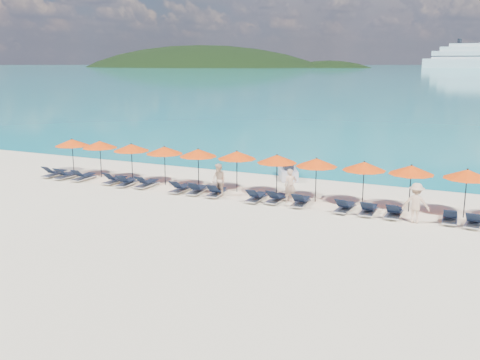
% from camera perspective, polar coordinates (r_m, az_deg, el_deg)
% --- Properties ---
extents(ground, '(1400.00, 1400.00, 0.00)m').
position_cam_1_polar(ground, '(24.14, -2.99, -4.19)').
color(ground, beige).
extents(headland_main, '(374.00, 242.00, 126.50)m').
position_cam_1_polar(headland_main, '(642.42, -4.30, 8.51)').
color(headland_main, black).
rests_on(headland_main, ground).
extents(headland_small, '(162.00, 126.00, 85.50)m').
position_cam_1_polar(headland_small, '(603.76, 9.34, 8.41)').
color(headland_small, black).
rests_on(headland_small, ground).
extents(jetski, '(2.01, 2.75, 0.92)m').
position_cam_1_polar(jetski, '(32.44, 5.13, 0.82)').
color(jetski, '#BABAC6').
rests_on(jetski, ground).
extents(beachgoer_a, '(0.74, 0.66, 1.71)m').
position_cam_1_polar(beachgoer_a, '(26.83, 5.39, -0.63)').
color(beachgoer_a, '#D6AA88').
rests_on(beachgoer_a, ground).
extents(beachgoer_b, '(0.97, 0.79, 1.74)m').
position_cam_1_polar(beachgoer_b, '(27.92, -2.27, -0.02)').
color(beachgoer_b, '#D6AA88').
rests_on(beachgoer_b, ground).
extents(beachgoer_c, '(1.17, 0.57, 1.79)m').
position_cam_1_polar(beachgoer_c, '(24.59, 18.25, -2.35)').
color(beachgoer_c, '#D6AA88').
rests_on(beachgoer_c, ground).
extents(umbrella_0, '(2.10, 2.10, 2.28)m').
position_cam_1_polar(umbrella_0, '(34.81, -17.49, 3.83)').
color(umbrella_0, black).
rests_on(umbrella_0, ground).
extents(umbrella_1, '(2.10, 2.10, 2.28)m').
position_cam_1_polar(umbrella_1, '(33.50, -14.73, 3.68)').
color(umbrella_1, black).
rests_on(umbrella_1, ground).
extents(umbrella_2, '(2.10, 2.10, 2.28)m').
position_cam_1_polar(umbrella_2, '(31.90, -11.52, 3.41)').
color(umbrella_2, black).
rests_on(umbrella_2, ground).
extents(umbrella_3, '(2.10, 2.10, 2.28)m').
position_cam_1_polar(umbrella_3, '(30.61, -8.07, 3.16)').
color(umbrella_3, black).
rests_on(umbrella_3, ground).
extents(umbrella_4, '(2.10, 2.10, 2.28)m').
position_cam_1_polar(umbrella_4, '(29.54, -4.49, 2.91)').
color(umbrella_4, black).
rests_on(umbrella_4, ground).
extents(umbrella_5, '(2.10, 2.10, 2.28)m').
position_cam_1_polar(umbrella_5, '(28.73, -0.34, 2.68)').
color(umbrella_5, black).
rests_on(umbrella_5, ground).
extents(umbrella_6, '(2.10, 2.10, 2.28)m').
position_cam_1_polar(umbrella_6, '(27.67, 3.97, 2.26)').
color(umbrella_6, black).
rests_on(umbrella_6, ground).
extents(umbrella_7, '(2.10, 2.10, 2.28)m').
position_cam_1_polar(umbrella_7, '(26.90, 8.16, 1.87)').
color(umbrella_7, black).
rests_on(umbrella_7, ground).
extents(umbrella_8, '(2.10, 2.10, 2.28)m').
position_cam_1_polar(umbrella_8, '(26.38, 13.11, 1.46)').
color(umbrella_8, black).
rests_on(umbrella_8, ground).
extents(umbrella_9, '(2.10, 2.10, 2.28)m').
position_cam_1_polar(umbrella_9, '(26.07, 17.81, 1.04)').
color(umbrella_9, black).
rests_on(umbrella_9, ground).
extents(umbrella_10, '(2.10, 2.10, 2.28)m').
position_cam_1_polar(umbrella_10, '(25.95, 23.08, 0.59)').
color(umbrella_10, black).
rests_on(umbrella_10, ground).
extents(lounger_0, '(0.66, 1.71, 0.66)m').
position_cam_1_polar(lounger_0, '(34.73, -19.18, 0.71)').
color(lounger_0, silver).
rests_on(lounger_0, ground).
extents(lounger_1, '(0.73, 1.74, 0.66)m').
position_cam_1_polar(lounger_1, '(33.92, -18.04, 0.52)').
color(lounger_1, silver).
rests_on(lounger_1, ground).
extents(lounger_2, '(0.65, 1.71, 0.66)m').
position_cam_1_polar(lounger_2, '(33.17, -16.35, 0.37)').
color(lounger_2, silver).
rests_on(lounger_2, ground).
extents(lounger_3, '(0.68, 1.72, 0.66)m').
position_cam_1_polar(lounger_3, '(31.81, -13.20, 0.04)').
color(lounger_3, silver).
rests_on(lounger_3, ground).
extents(lounger_4, '(0.78, 1.75, 0.66)m').
position_cam_1_polar(lounger_4, '(31.06, -11.96, -0.20)').
color(lounger_4, silver).
rests_on(lounger_4, ground).
extents(lounger_5, '(0.63, 1.70, 0.66)m').
position_cam_1_polar(lounger_5, '(30.52, -9.94, -0.34)').
color(lounger_5, silver).
rests_on(lounger_5, ground).
extents(lounger_6, '(0.70, 1.73, 0.66)m').
position_cam_1_polar(lounger_6, '(29.12, -6.30, -0.85)').
color(lounger_6, silver).
rests_on(lounger_6, ground).
extents(lounger_7, '(0.79, 1.75, 0.66)m').
position_cam_1_polar(lounger_7, '(28.69, -4.57, -1.01)').
color(lounger_7, silver).
rests_on(lounger_7, ground).
extents(lounger_8, '(0.79, 1.75, 0.66)m').
position_cam_1_polar(lounger_8, '(28.14, -2.54, -1.26)').
color(lounger_8, silver).
rests_on(lounger_8, ground).
extents(lounger_9, '(0.65, 1.71, 0.66)m').
position_cam_1_polar(lounger_9, '(27.09, 1.76, -1.79)').
color(lounger_9, silver).
rests_on(lounger_9, ground).
extents(lounger_10, '(0.76, 1.74, 0.66)m').
position_cam_1_polar(lounger_10, '(26.90, 3.94, -1.93)').
color(lounger_10, silver).
rests_on(lounger_10, ground).
extents(lounger_11, '(0.69, 1.73, 0.66)m').
position_cam_1_polar(lounger_11, '(26.40, 6.50, -2.26)').
color(lounger_11, silver).
rests_on(lounger_11, ground).
extents(lounger_12, '(0.75, 1.74, 0.66)m').
position_cam_1_polar(lounger_12, '(25.72, 11.14, -2.82)').
color(lounger_12, silver).
rests_on(lounger_12, ground).
extents(lounger_13, '(0.64, 1.71, 0.66)m').
position_cam_1_polar(lounger_13, '(25.50, 13.56, -3.07)').
color(lounger_13, silver).
rests_on(lounger_13, ground).
extents(lounger_14, '(0.63, 1.70, 0.66)m').
position_cam_1_polar(lounger_14, '(25.33, 16.12, -3.31)').
color(lounger_14, silver).
rests_on(lounger_14, ground).
extents(lounger_15, '(0.68, 1.72, 0.66)m').
position_cam_1_polar(lounger_15, '(25.31, 21.49, -3.72)').
color(lounger_15, silver).
rests_on(lounger_15, ground).
extents(lounger_16, '(0.78, 1.75, 0.66)m').
position_cam_1_polar(lounger_16, '(25.14, 23.69, -4.02)').
color(lounger_16, silver).
rests_on(lounger_16, ground).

